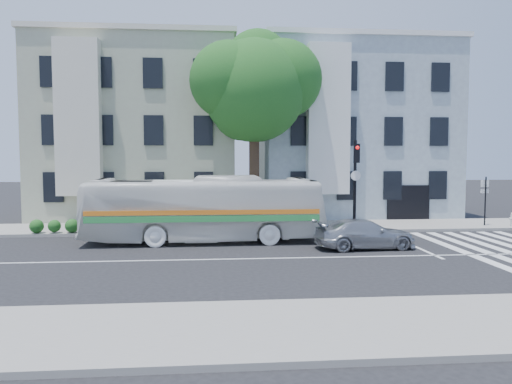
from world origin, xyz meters
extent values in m
plane|color=black|center=(0.00, 0.00, 0.00)|extent=(120.00, 120.00, 0.00)
cube|color=gray|center=(0.00, 8.00, 0.07)|extent=(80.00, 4.00, 0.15)
cube|color=gray|center=(0.00, -8.00, 0.07)|extent=(80.00, 4.00, 0.15)
cube|color=#A0A187|center=(-7.00, 15.00, 5.50)|extent=(12.00, 10.00, 11.00)
cube|color=#8693A0|center=(7.00, 15.00, 5.50)|extent=(12.00, 10.00, 11.00)
cylinder|color=#2D2116|center=(0.00, 8.50, 2.60)|extent=(0.56, 0.56, 5.20)
sphere|color=#194E1C|center=(0.00, 8.50, 7.50)|extent=(5.60, 5.60, 5.60)
sphere|color=#194E1C|center=(1.60, 8.90, 8.20)|extent=(4.40, 4.40, 4.40)
sphere|color=#194E1C|center=(-1.40, 8.20, 8.00)|extent=(4.20, 4.20, 4.20)
sphere|color=#194E1C|center=(0.30, 9.70, 9.20)|extent=(3.80, 3.80, 3.80)
sphere|color=#194E1C|center=(-0.60, 9.10, 6.50)|extent=(3.40, 3.40, 3.40)
imported|color=white|center=(-2.69, 3.93, 1.52)|extent=(2.68, 10.94, 3.04)
imported|color=#ABADB2|center=(4.17, 1.72, 0.62)|extent=(2.08, 4.43, 1.25)
cylinder|color=black|center=(4.97, 6.05, 2.38)|extent=(0.16, 0.16, 4.77)
cube|color=black|center=(4.97, 5.80, 4.09)|extent=(0.37, 0.32, 0.96)
sphere|color=red|center=(4.97, 5.67, 4.37)|extent=(0.18, 0.18, 0.18)
cylinder|color=white|center=(4.97, 5.90, 2.95)|extent=(0.49, 0.16, 0.50)
cylinder|color=black|center=(12.58, 7.07, 1.49)|extent=(0.07, 0.07, 2.67)
cube|color=white|center=(12.58, 7.17, 2.45)|extent=(0.48, 0.10, 0.37)
cube|color=white|center=(12.58, 7.17, 2.02)|extent=(0.48, 0.10, 0.19)
camera|label=1|loc=(-2.32, -18.88, 3.95)|focal=35.00mm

